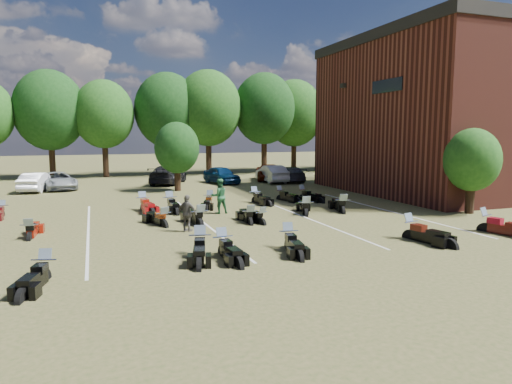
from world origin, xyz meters
name	(u,v)px	position (x,y,z in m)	size (l,w,h in m)	color
ground	(291,232)	(0.00, 0.00, 0.00)	(160.00, 160.00, 0.00)	brown
car_1	(37,182)	(-11.52, 18.61, 0.67)	(1.43, 4.10, 1.35)	silver
car_2	(58,181)	(-10.18, 19.35, 0.65)	(2.14, 4.64, 1.29)	gray
car_3	(168,175)	(-1.94, 20.32, 0.76)	(2.13, 5.23, 1.52)	black
car_4	(221,175)	(2.31, 19.26, 0.71)	(1.67, 4.16, 1.42)	navy
car_5	(272,174)	(6.56, 18.67, 0.73)	(1.54, 4.43, 1.46)	silver
car_6	(270,173)	(7.03, 20.35, 0.69)	(2.30, 4.99, 1.39)	#541704
car_7	(290,174)	(8.28, 18.68, 0.64)	(1.79, 4.40, 1.28)	#323136
person_green	(219,196)	(-1.66, 5.31, 0.90)	(0.87, 0.68, 1.80)	#246235
person_grey	(187,213)	(-4.07, 1.49, 0.78)	(0.91, 0.38, 1.55)	#544F48
motorcycle_1	(45,281)	(-9.08, -3.62, 0.00)	(0.70, 2.20, 1.23)	black
motorcycle_2	(223,255)	(-3.69, -2.60, 0.00)	(0.72, 2.27, 1.27)	black
motorcycle_3	(200,254)	(-4.39, -2.30, 0.00)	(0.77, 2.42, 1.35)	black
motorcycle_4	(288,248)	(-1.24, -2.53, 0.00)	(0.73, 2.28, 1.27)	black
motorcycle_5	(410,239)	(3.84, -2.78, 0.00)	(0.79, 2.47, 1.37)	black
motorcycle_6	(485,231)	(7.70, -2.72, 0.00)	(0.79, 2.48, 1.38)	#4A0E0A
motorcycle_7	(30,240)	(-10.12, 2.03, 0.00)	(0.68, 2.13, 1.19)	maroon
motorcycle_8	(164,227)	(-4.86, 2.78, 0.00)	(0.72, 2.25, 1.25)	black
motorcycle_9	(200,227)	(-3.36, 2.27, 0.00)	(0.80, 2.52, 1.40)	black
motorcycle_10	(262,224)	(-0.63, 1.82, 0.00)	(0.65, 2.04, 1.14)	black
motorcycle_11	(250,224)	(-1.12, 2.00, 0.00)	(0.72, 2.26, 1.26)	black
motorcycle_12	(343,213)	(4.35, 3.21, 0.00)	(0.80, 2.52, 1.40)	black
motorcycle_13	(306,216)	(2.24, 3.17, 0.00)	(0.80, 2.50, 1.39)	black
motorcycle_14	(2,216)	(-12.04, 8.11, 0.00)	(0.64, 2.00, 1.11)	#41090C
motorcycle_15	(143,210)	(-5.24, 7.76, 0.00)	(0.79, 2.47, 1.37)	maroon
motorcycle_16	(170,209)	(-3.86, 7.41, 0.00)	(0.78, 2.45, 1.37)	black
motorcycle_17	(210,206)	(-1.55, 7.79, 0.00)	(0.72, 2.26, 1.26)	black
motorcycle_18	(255,202)	(1.35, 8.30, 0.00)	(0.75, 2.36, 1.32)	black
motorcycle_19	(303,200)	(4.54, 8.37, 0.00)	(0.73, 2.30, 1.28)	black
motorcycle_20	(280,200)	(3.18, 8.73, 0.00)	(0.70, 2.19, 1.22)	black
brick_building	(511,117)	(22.00, 9.00, 5.36)	(25.40, 15.20, 10.70)	#5F251B
tree_line	(162,111)	(-1.00, 29.00, 6.31)	(56.00, 6.00, 9.79)	black
young_tree_near_building	(472,160)	(10.50, 1.00, 2.75)	(2.80, 2.80, 4.16)	black
young_tree_midfield	(177,148)	(-2.00, 15.50, 3.09)	(3.20, 3.20, 4.70)	black
parking_lines	(204,223)	(-3.00, 3.00, 0.01)	(20.10, 14.00, 0.01)	silver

